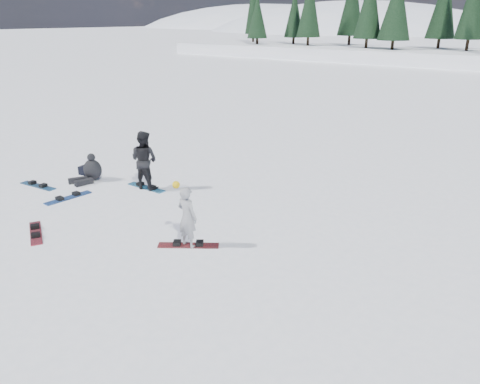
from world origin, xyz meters
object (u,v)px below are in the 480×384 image
at_px(snowboard_loose_b, 36,233).
at_px(snowboard_loose_c, 38,186).
at_px(seated_rider, 91,170).
at_px(snowboarder_man, 144,160).
at_px(snowboarder_woman, 187,217).
at_px(gear_bag, 86,171).
at_px(snowboard_loose_a, 68,198).

bearing_deg(snowboard_loose_b, snowboard_loose_c, 177.07).
distance_m(seated_rider, snowboard_loose_c, 1.78).
xyz_separation_m(snowboarder_man, seated_rider, (-2.07, -0.59, -0.60)).
bearing_deg(snowboarder_woman, snowboard_loose_b, 28.08).
distance_m(seated_rider, gear_bag, 0.78).
xyz_separation_m(snowboarder_woman, snowboard_loose_b, (-3.68, -1.86, -0.77)).
bearing_deg(snowboard_loose_c, snowboard_loose_a, -7.59).
xyz_separation_m(seated_rider, snowboard_loose_b, (2.36, -3.52, -0.35)).
bearing_deg(seated_rider, snowboard_loose_b, -37.72).
height_order(snowboard_loose_b, snowboard_loose_c, same).
bearing_deg(gear_bag, snowboarder_woman, -15.89).
distance_m(seated_rider, snowboard_loose_b, 4.25).
height_order(snowboarder_woman, snowboard_loose_b, snowboarder_woman).
height_order(seated_rider, snowboard_loose_a, seated_rider).
height_order(snowboard_loose_b, snowboard_loose_a, same).
xyz_separation_m(snowboarder_man, snowboard_loose_a, (-1.23, -2.11, -0.94)).
relative_size(snowboarder_man, gear_bag, 4.26).
relative_size(snowboarder_woman, gear_bag, 3.75).
distance_m(snowboarder_woman, snowboarder_man, 4.56).
xyz_separation_m(snowboarder_man, gear_bag, (-2.77, -0.33, -0.81)).
xyz_separation_m(snowboard_loose_c, snowboard_loose_a, (1.78, -0.05, 0.00)).
height_order(snowboarder_woman, snowboard_loose_c, snowboarder_woman).
bearing_deg(snowboarder_man, snowboard_loose_c, 24.09).
xyz_separation_m(snowboarder_man, snowboard_loose_b, (0.29, -4.11, -0.94)).
relative_size(snowboarder_man, snowboard_loose_b, 1.28).
bearing_deg(seated_rider, snowboard_loose_a, -42.69).
xyz_separation_m(snowboarder_woman, snowboard_loose_a, (-5.20, 0.14, -0.77)).
xyz_separation_m(gear_bag, snowboard_loose_a, (1.54, -1.78, -0.14)).
bearing_deg(seated_rider, snowboarder_man, 34.44).
bearing_deg(snowboarder_woman, gear_bag, -14.70).
bearing_deg(snowboarder_man, gear_bag, -3.41).
relative_size(gear_bag, snowboard_loose_c, 0.30).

